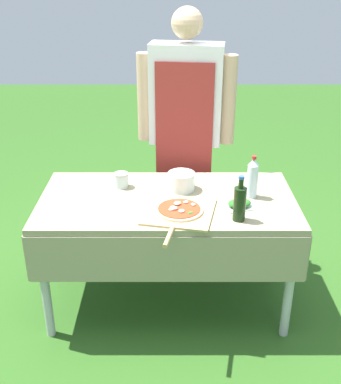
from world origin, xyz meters
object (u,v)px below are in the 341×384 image
Objects in this scene: mixing_tub at (180,181)px; person_cook at (184,119)px; water_bottle at (251,178)px; herb_container at (238,204)px; sauce_jar at (120,181)px; prep_table at (166,212)px; pizza_on_peel at (177,211)px; oil_bottle at (238,203)px.

person_cook is at bearing 85.62° from mixing_tub.
water_bottle is 0.19m from herb_container.
person_cook is 6.81× the size of water_bottle.
water_bottle reaches higher than sauce_jar.
person_cook is at bearing 111.41° from herb_container.
prep_table is 2.60× the size of pizza_on_peel.
herb_container is 0.74m from sauce_jar.
sauce_jar is (-0.37, 0.04, -0.01)m from mixing_tub.
person_cook is 6.82× the size of oil_bottle.
prep_table is at bearing 146.03° from oil_bottle.
sauce_jar is at bearing 170.05° from water_bottle.
herb_container is 0.40m from mixing_tub.
pizza_on_peel is at bearing -154.12° from water_bottle.
sauce_jar reaches higher than herb_container.
water_bottle is 1.58× the size of mixing_tub.
water_bottle reaches higher than mixing_tub.
mixing_tub is at bearing 98.18° from pizza_on_peel.
oil_bottle reaches higher than sauce_jar.
person_cook is 0.85m from pizza_on_peel.
person_cook is at bearing 48.42° from sauce_jar.
pizza_on_peel is 0.34m from oil_bottle.
water_bottle is at bearing 68.64° from oil_bottle.
mixing_tub is (-0.41, 0.10, -0.07)m from water_bottle.
prep_table is 0.73m from person_cook.
pizza_on_peel is 2.26× the size of oil_bottle.
pizza_on_peel is at bearing -168.04° from herb_container.
herb_container is (0.28, -0.73, -0.27)m from person_cook.
pizza_on_peel is (-0.06, -0.80, -0.28)m from person_cook.
oil_bottle is 1.57× the size of mixing_tub.
sauce_jar reaches higher than pizza_on_peel.
person_cook reaches higher than prep_table.
prep_table is 0.23m from pizza_on_peel.
prep_table is at bearing 164.16° from herb_container.
person_cook reaches higher than pizza_on_peel.
oil_bottle is at bearing -33.97° from prep_table.
prep_table is 0.21m from mixing_tub.
sauce_jar is at bearing 151.01° from prep_table.
prep_table is 5.89× the size of water_bottle.
oil_bottle is 2.82× the size of sauce_jar.
mixing_tub is at bearing 54.88° from prep_table.
person_cook is 3.01× the size of pizza_on_peel.
person_cook is 0.55m from mixing_tub.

